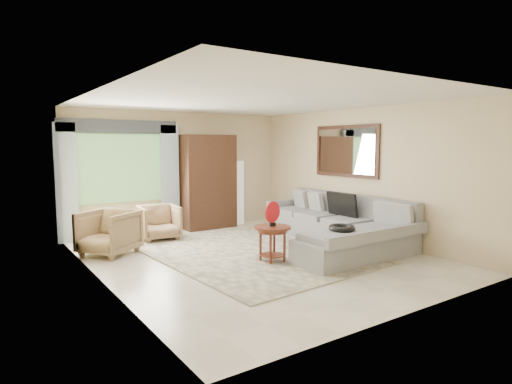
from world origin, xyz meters
TOP-DOWN VIEW (x-y plane):
  - ground at (0.00, 0.00)m, footprint 6.00×6.00m
  - area_rug at (0.05, 0.24)m, footprint 3.24×4.18m
  - sectional_sofa at (1.78, -0.18)m, footprint 2.30×3.46m
  - tv_screen at (2.05, 0.02)m, footprint 0.14×0.74m
  - garden_hose at (1.00, -1.01)m, footprint 0.43×0.43m
  - coffee_table at (0.03, -0.44)m, footprint 0.59×0.59m
  - red_disc at (0.03, -0.44)m, footprint 0.34×0.10m
  - armchair_left at (-2.00, 1.53)m, footprint 1.16×1.15m
  - armchair_right at (-0.85, 2.16)m, footprint 0.81×0.83m
  - potted_plant at (-1.89, 2.68)m, footprint 0.67×0.63m
  - armoire at (0.55, 2.72)m, footprint 1.20×0.55m
  - floor_lamp at (1.35, 2.78)m, footprint 0.24×0.24m
  - window at (-1.35, 2.97)m, footprint 1.80×0.04m
  - curtain_left at (-2.40, 2.88)m, footprint 0.40×0.08m
  - curtain_right at (-0.30, 2.88)m, footprint 0.40×0.08m
  - valance at (-1.35, 2.90)m, footprint 2.40×0.12m
  - wall_mirror at (2.46, 0.35)m, footprint 0.05×1.70m

SIDE VIEW (x-z plane):
  - ground at x=0.00m, z-range 0.00..0.00m
  - area_rug at x=0.05m, z-range 0.00..0.02m
  - sectional_sofa at x=1.78m, z-range -0.17..0.73m
  - potted_plant at x=-1.89m, z-range 0.00..0.58m
  - coffee_table at x=0.03m, z-range 0.01..0.60m
  - armchair_right at x=-0.85m, z-range 0.00..0.69m
  - armchair_left at x=-2.00m, z-range 0.00..0.77m
  - garden_hose at x=1.00m, z-range 0.50..0.59m
  - tv_screen at x=2.05m, z-range 0.48..0.96m
  - floor_lamp at x=1.35m, z-range 0.00..1.50m
  - red_disc at x=0.03m, z-range 0.65..0.99m
  - armoire at x=0.55m, z-range 0.00..2.10m
  - curtain_left at x=-2.40m, z-range 0.00..2.30m
  - curtain_right at x=-0.30m, z-range 0.00..2.30m
  - window at x=-1.35m, z-range 0.70..2.10m
  - wall_mirror at x=2.46m, z-range 1.22..2.27m
  - valance at x=-1.35m, z-range 2.12..2.38m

